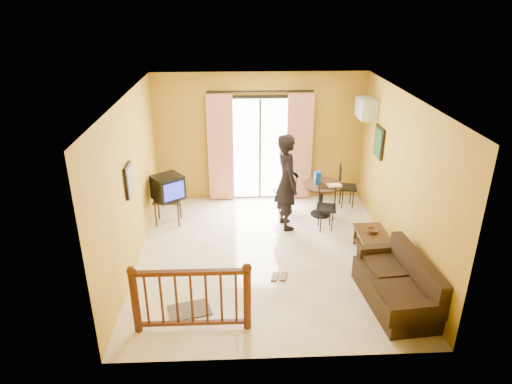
{
  "coord_description": "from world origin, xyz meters",
  "views": [
    {
      "loc": [
        -0.51,
        -6.96,
        4.27
      ],
      "look_at": [
        -0.19,
        0.2,
        1.13
      ],
      "focal_mm": 32.0,
      "sensor_mm": 36.0,
      "label": 1
    }
  ],
  "objects_px": {
    "sofa": "(399,286)",
    "standing_person": "(287,182)",
    "dining_table": "(322,191)",
    "coffee_table": "(373,242)",
    "television": "(168,187)"
  },
  "relations": [
    {
      "from": "television",
      "to": "dining_table",
      "type": "relative_size",
      "value": 0.86
    },
    {
      "from": "dining_table",
      "to": "television",
      "type": "bearing_deg",
      "value": -175.88
    },
    {
      "from": "sofa",
      "to": "standing_person",
      "type": "xyz_separation_m",
      "value": [
        -1.41,
        2.54,
        0.65
      ]
    },
    {
      "from": "dining_table",
      "to": "coffee_table",
      "type": "height_order",
      "value": "dining_table"
    },
    {
      "from": "sofa",
      "to": "standing_person",
      "type": "distance_m",
      "value": 2.97
    },
    {
      "from": "dining_table",
      "to": "sofa",
      "type": "height_order",
      "value": "sofa"
    },
    {
      "from": "television",
      "to": "dining_table",
      "type": "height_order",
      "value": "television"
    },
    {
      "from": "coffee_table",
      "to": "sofa",
      "type": "relative_size",
      "value": 0.53
    },
    {
      "from": "dining_table",
      "to": "sofa",
      "type": "xyz_separation_m",
      "value": [
        0.63,
        -3.0,
        -0.25
      ]
    },
    {
      "from": "dining_table",
      "to": "sofa",
      "type": "relative_size",
      "value": 0.48
    },
    {
      "from": "coffee_table",
      "to": "sofa",
      "type": "height_order",
      "value": "sofa"
    },
    {
      "from": "coffee_table",
      "to": "sofa",
      "type": "bearing_deg",
      "value": -89.93
    },
    {
      "from": "dining_table",
      "to": "standing_person",
      "type": "height_order",
      "value": "standing_person"
    },
    {
      "from": "coffee_table",
      "to": "television",
      "type": "bearing_deg",
      "value": 159.06
    },
    {
      "from": "standing_person",
      "to": "coffee_table",
      "type": "bearing_deg",
      "value": -141.99
    }
  ]
}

